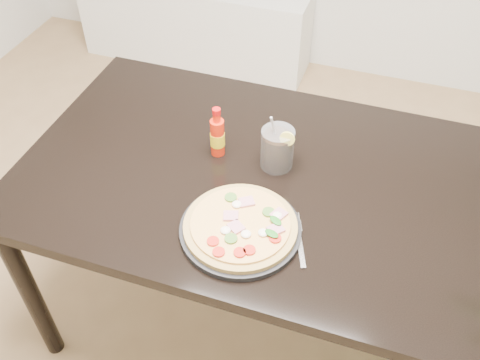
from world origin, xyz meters
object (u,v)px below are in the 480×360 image
(plate, at_px, (240,230))
(fork, at_px, (299,238))
(cola_cup, at_px, (277,149))
(dining_table, at_px, (252,192))
(pizza, at_px, (241,225))
(hot_sauce_bottle, at_px, (217,136))
(media_console, at_px, (195,22))

(plate, distance_m, fork, 0.16)
(cola_cup, distance_m, fork, 0.30)
(dining_table, xyz_separation_m, pizza, (0.04, -0.23, 0.11))
(hot_sauce_bottle, relative_size, media_console, 0.12)
(pizza, bearing_deg, media_console, 116.29)
(dining_table, xyz_separation_m, fork, (0.19, -0.20, 0.09))
(media_console, bearing_deg, hot_sauce_bottle, -64.61)
(hot_sauce_bottle, bearing_deg, cola_cup, 2.07)
(fork, bearing_deg, dining_table, 112.51)
(plate, bearing_deg, dining_table, 99.44)
(pizza, distance_m, media_console, 2.17)
(dining_table, relative_size, fork, 7.71)
(cola_cup, xyz_separation_m, fork, (0.14, -0.26, -0.06))
(dining_table, distance_m, pizza, 0.26)
(dining_table, bearing_deg, hot_sauce_bottle, 158.95)
(plate, height_order, media_console, plate)
(plate, relative_size, media_console, 0.23)
(cola_cup, height_order, fork, cola_cup)
(hot_sauce_bottle, bearing_deg, dining_table, -21.05)
(fork, height_order, media_console, fork)
(dining_table, bearing_deg, fork, -46.39)
(plate, distance_m, hot_sauce_bottle, 0.33)
(plate, xyz_separation_m, cola_cup, (0.02, 0.29, 0.05))
(pizza, xyz_separation_m, fork, (0.15, 0.03, -0.02))
(media_console, bearing_deg, dining_table, -61.70)
(pizza, bearing_deg, hot_sauce_bottle, 121.22)
(fork, bearing_deg, pizza, 169.41)
(plate, xyz_separation_m, fork, (0.15, 0.03, -0.01))
(dining_table, height_order, fork, fork)
(fork, bearing_deg, media_console, 99.18)
(dining_table, height_order, plate, plate)
(plate, bearing_deg, pizza, -7.59)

